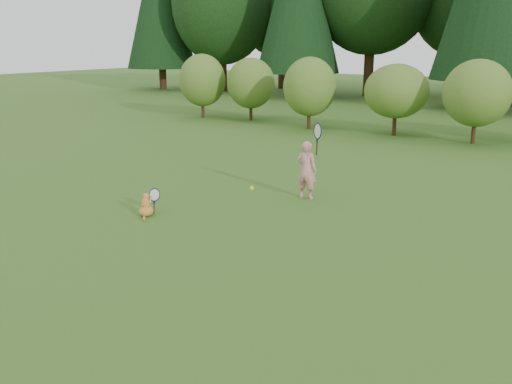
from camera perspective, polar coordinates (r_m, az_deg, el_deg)
The scene contains 5 objects.
ground at distance 9.80m, azimuth -3.48°, elevation -4.82°, with size 100.00×100.00×0.00m, color #2F5618.
shrub_row at distance 21.29m, azimuth 17.39°, elevation 9.04°, with size 28.00×3.00×2.80m, color #556C21, non-canonical shape.
child at distance 12.25m, azimuth 5.11°, elevation 2.34°, with size 0.68×0.41×1.88m.
cat at distance 11.28m, azimuth -10.92°, elevation -1.16°, with size 0.43×0.69×0.62m.
tennis_ball at distance 9.86m, azimuth -0.43°, elevation 0.38°, with size 0.08×0.08×0.08m.
Camera 1 is at (5.38, -7.51, 3.28)m, focal length 40.00 mm.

